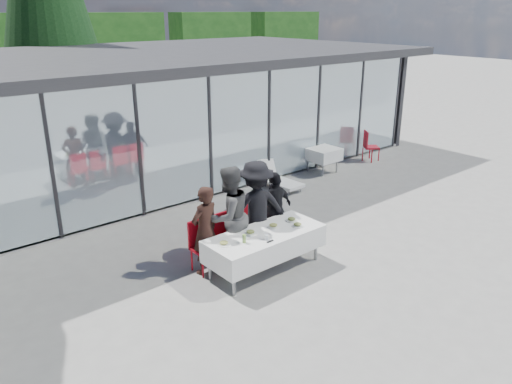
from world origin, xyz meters
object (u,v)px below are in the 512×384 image
Objects in this scene: diner_chair_b at (226,235)px; plate_b at (250,232)px; spare_chair_b at (284,156)px; lounger at (276,178)px; folded_eyeglasses at (270,241)px; plate_extra at (298,225)px; dining_table at (265,243)px; plate_c at (273,226)px; juice_bottle at (244,239)px; diner_c at (256,208)px; diner_d at (275,210)px; spare_chair_a at (369,144)px; spare_table_right at (323,154)px; diner_b at (229,216)px; plate_a at (224,243)px; plate_d at (292,219)px; diner_a at (205,230)px; diner_chair_d at (271,220)px; diner_chair_a at (202,243)px; diner_chair_c at (252,226)px.

plate_b is at bearing -79.16° from diner_chair_b.
spare_chair_b is 0.72× the size of lounger.
plate_b is 1.67× the size of folded_eyeglasses.
plate_extra reaches higher than lounger.
dining_table is at bearing 62.34° from folded_eyeglasses.
plate_c is at bearing 18.37° from dining_table.
juice_bottle is at bearing 144.29° from folded_eyeglasses.
diner_d is (0.50, 0.00, -0.16)m from diner_c.
plate_b is 0.24× the size of spare_chair_a.
lounger is at bearing 41.49° from juice_bottle.
diner_chair_b is 1.13× the size of spare_table_right.
diner_b is 0.78m from plate_a.
plate_d is at bearing 7.09° from juice_bottle.
plate_a is at bearing 43.30° from diner_c.
spare_chair_b is at bearing -143.94° from diner_d.
plate_a is at bearing -179.94° from plate_d.
diner_d is at bearing 170.41° from diner_a.
plate_c is 0.86m from juice_bottle.
diner_c is 1.96× the size of diner_chair_d.
folded_eyeglasses is 5.03m from lounger.
diner_d is 0.28m from diner_chair_d.
diner_chair_d is at bearing 47.60° from folded_eyeglasses.
plate_d is at bearing -22.00° from diner_chair_a.
diner_chair_a reaches higher than dining_table.
diner_chair_d is 4.18× the size of plate_a.
juice_bottle reaches higher than lounger.
plate_d is 1.67× the size of folded_eyeglasses.
spare_table_right is (4.41, 2.77, -0.24)m from diner_d.
diner_chair_d is at bearing 80.49° from plate_extra.
diner_b is 0.54m from plate_b.
folded_eyeglasses is at bearing -145.28° from spare_table_right.
plate_c reaches higher than lounger.
diner_chair_a is 0.70m from diner_b.
diner_c is 13.64× the size of folded_eyeglasses.
diner_a is 0.87× the size of diner_b.
diner_chair_b is at bearing -96.49° from diner_b.
diner_b is 4.54m from lounger.
juice_bottle is 5.11m from lounger.
diner_b is 0.44m from diner_chair_b.
plate_c and plate_d have the same top height.
juice_bottle is (-1.30, -0.16, 0.05)m from plate_d.
diner_chair_d is 6.96× the size of folded_eyeglasses.
diner_chair_b and diner_chair_c have the same top height.
folded_eyeglasses is at bearing -117.66° from dining_table.
juice_bottle is (-0.20, -0.71, -0.14)m from diner_b.
diner_chair_a is 6.66m from spare_table_right.
spare_chair_b reaches higher than lounger.
folded_eyeglasses is (-0.47, -0.44, -0.02)m from plate_c.
diner_a is 0.56m from diner_b.
diner_c is 1.20× the size of diner_d.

